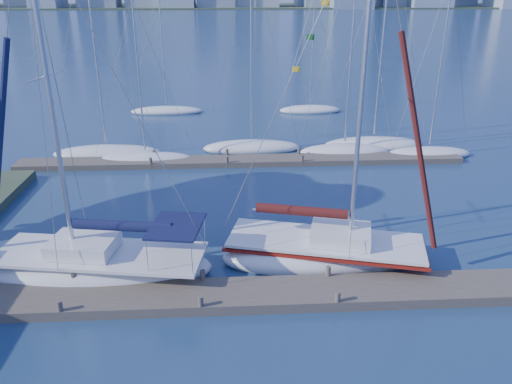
{
  "coord_description": "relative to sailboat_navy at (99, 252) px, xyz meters",
  "views": [
    {
      "loc": [
        1.14,
        -16.12,
        11.09
      ],
      "look_at": [
        2.28,
        4.0,
        2.81
      ],
      "focal_mm": 35.0,
      "sensor_mm": 36.0,
      "label": 1
    }
  ],
  "objects": [
    {
      "name": "ground",
      "position": [
        4.23,
        -2.06,
        -1.09
      ],
      "size": [
        700.0,
        700.0,
        0.0
      ],
      "primitive_type": "plane",
      "color": "#172B4A",
      "rests_on": "ground"
    },
    {
      "name": "near_dock",
      "position": [
        4.23,
        -2.06,
        -0.89
      ],
      "size": [
        26.0,
        2.0,
        0.4
      ],
      "primitive_type": "cube",
      "color": "#4E4439",
      "rests_on": "ground"
    },
    {
      "name": "far_dock",
      "position": [
        6.23,
        13.94,
        -0.91
      ],
      "size": [
        30.0,
        1.8,
        0.36
      ],
      "primitive_type": "cube",
      "color": "#4E4439",
      "rests_on": "ground"
    },
    {
      "name": "far_shore",
      "position": [
        4.23,
        317.94,
        -1.09
      ],
      "size": [
        800.0,
        100.0,
        1.5
      ],
      "primitive_type": "cube",
      "color": "#38472D",
      "rests_on": "ground"
    },
    {
      "name": "sailboat_navy",
      "position": [
        0.0,
        0.0,
        0.0
      ],
      "size": [
        9.5,
        4.41,
        14.62
      ],
      "rotation": [
        0.0,
        0.0,
        -0.16
      ],
      "color": "silver",
      "rests_on": "ground"
    },
    {
      "name": "sailboat_maroon",
      "position": [
        9.45,
        0.68,
        0.04
      ],
      "size": [
        9.39,
        5.08,
        14.9
      ],
      "rotation": [
        0.0,
        0.0,
        -0.25
      ],
      "color": "silver",
      "rests_on": "ground"
    },
    {
      "name": "bg_boat_0",
      "position": [
        -3.24,
        16.03,
        -0.8
      ],
      "size": [
        7.76,
        3.23,
        14.75
      ],
      "rotation": [
        0.0,
        0.0,
        -0.12
      ],
      "color": "silver",
      "rests_on": "ground"
    },
    {
      "name": "bg_boat_1",
      "position": [
        -0.32,
        14.65,
        -0.87
      ],
      "size": [
        6.68,
        2.94,
        10.86
      ],
      "rotation": [
        0.0,
        0.0,
        0.16
      ],
      "color": "silver",
      "rests_on": "ground"
    },
    {
      "name": "bg_boat_2",
      "position": [
        7.03,
        16.81,
        -0.82
      ],
      "size": [
        7.39,
        5.02,
        13.53
      ],
      "rotation": [
        0.0,
        0.0,
        -0.43
      ],
      "color": "silver",
      "rests_on": "ground"
    },
    {
      "name": "bg_boat_3",
      "position": [
        13.62,
        15.5,
        -0.8
      ],
      "size": [
        6.69,
        3.47,
        14.64
      ],
      "rotation": [
        0.0,
        0.0,
        -0.21
      ],
      "color": "silver",
      "rests_on": "ground"
    },
    {
      "name": "bg_boat_4",
      "position": [
        16.12,
        16.97,
        -0.79
      ],
      "size": [
        7.65,
        3.35,
        15.05
      ],
      "rotation": [
        0.0,
        0.0,
        -0.14
      ],
      "color": "silver",
      "rests_on": "ground"
    },
    {
      "name": "bg_boat_5",
      "position": [
        19.49,
        14.75,
        -0.84
      ],
      "size": [
        6.3,
        3.35,
        12.74
      ],
      "rotation": [
        0.0,
        0.0,
        0.24
      ],
      "color": "silver",
      "rests_on": "ground"
    },
    {
      "name": "bg_boat_6",
      "position": [
        -0.46,
        29.03,
        -0.86
      ],
      "size": [
        6.97,
        2.84,
        11.49
      ],
      "rotation": [
        0.0,
        0.0,
        -0.13
      ],
      "color": "silver",
      "rests_on": "ground"
    },
    {
      "name": "bg_boat_7",
      "position": [
        13.24,
        28.68,
        -0.86
      ],
      "size": [
        6.16,
        3.42,
        11.18
      ],
      "rotation": [
        0.0,
        0.0,
        0.26
      ],
      "color": "silver",
      "rests_on": "ground"
    }
  ]
}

